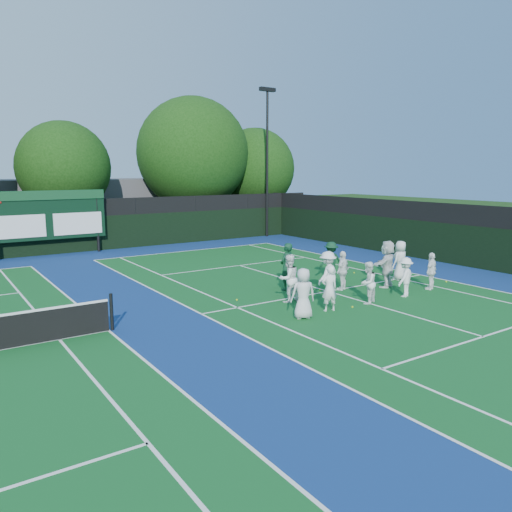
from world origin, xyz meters
TOP-DOWN VIEW (x-y plane):
  - ground at (0.00, 0.00)m, footprint 120.00×120.00m
  - court_apron at (-6.00, 1.00)m, footprint 34.00×32.00m
  - near_court at (0.00, 1.00)m, footprint 11.05×23.85m
  - back_fence at (-6.00, 16.00)m, footprint 34.00×0.08m
  - divider_fence_right at (9.00, 1.00)m, footprint 0.08×32.00m
  - scoreboard at (-7.01, 15.59)m, footprint 6.00×0.21m
  - clubhouse at (-2.00, 24.00)m, footprint 18.00×6.00m
  - light_pole_right at (7.50, 15.70)m, footprint 1.20×0.30m
  - tree_c at (-4.99, 19.58)m, footprint 5.64×5.64m
  - tree_d at (3.87, 19.58)m, footprint 7.90×7.90m
  - tree_e at (9.16, 19.58)m, footprint 6.16×6.16m
  - tennis_ball_0 at (-0.89, -1.19)m, footprint 0.07×0.07m
  - tennis_ball_1 at (3.31, 2.93)m, footprint 0.07×0.07m
  - tennis_ball_2 at (5.16, -0.55)m, footprint 0.07×0.07m
  - tennis_ball_3 at (-3.63, 1.81)m, footprint 0.07×0.07m
  - tennis_ball_4 at (-0.17, 1.29)m, footprint 0.07×0.07m
  - player_front_0 at (-3.04, -1.18)m, footprint 0.91×0.74m
  - player_front_1 at (-1.80, -1.03)m, footprint 0.63×0.49m
  - player_front_2 at (-0.05, -1.06)m, footprint 0.87×0.78m
  - player_front_3 at (1.81, -1.14)m, footprint 1.07×0.81m
  - player_front_4 at (3.54, -0.98)m, footprint 0.93×0.60m
  - player_back_0 at (-2.19, 0.66)m, footprint 0.84×0.67m
  - player_back_1 at (-0.61, 0.39)m, footprint 1.25×0.96m
  - player_back_2 at (0.64, 0.90)m, footprint 0.98×0.68m
  - player_back_3 at (2.46, 0.30)m, footprint 1.82×1.18m
  - player_back_4 at (3.95, 0.90)m, footprint 0.87×0.62m
  - coach_left at (-1.17, 2.11)m, footprint 0.79×0.66m
  - coach_right at (1.54, 2.56)m, footprint 1.16×0.82m

SIDE VIEW (x-z plane):
  - ground at x=0.00m, z-range 0.00..0.00m
  - court_apron at x=-6.00m, z-range 0.00..0.01m
  - near_court at x=0.00m, z-range 0.01..0.01m
  - tennis_ball_0 at x=-0.89m, z-range 0.00..0.07m
  - tennis_ball_1 at x=3.31m, z-range 0.00..0.07m
  - tennis_ball_2 at x=5.16m, z-range 0.00..0.07m
  - tennis_ball_3 at x=-3.63m, z-range 0.00..0.07m
  - tennis_ball_4 at x=-0.17m, z-range 0.00..0.07m
  - player_front_3 at x=1.81m, z-range 0.00..1.47m
  - player_front_4 at x=3.54m, z-range 0.00..1.47m
  - player_front_2 at x=-0.05m, z-range 0.00..1.49m
  - player_front_1 at x=-1.80m, z-range 0.00..1.53m
  - player_back_2 at x=0.64m, z-range 0.00..1.54m
  - player_front_0 at x=-3.04m, z-range 0.00..1.61m
  - coach_right at x=1.54m, z-range 0.00..1.63m
  - player_back_4 at x=3.95m, z-range 0.00..1.67m
  - player_back_0 at x=-2.19m, z-range 0.00..1.70m
  - player_back_1 at x=-0.61m, z-range 0.00..1.71m
  - coach_left at x=-1.17m, z-range 0.00..1.85m
  - player_back_3 at x=2.46m, z-range 0.00..1.87m
  - back_fence at x=-6.00m, z-range -0.14..2.86m
  - divider_fence_right at x=9.00m, z-range -0.14..2.86m
  - clubhouse at x=-2.00m, z-range 0.00..4.00m
  - scoreboard at x=-7.01m, z-range 0.42..3.97m
  - tree_e at x=9.16m, z-range 0.67..8.51m
  - tree_c at x=-4.99m, z-range 0.84..8.45m
  - tree_d at x=3.87m, z-range 0.72..10.46m
  - light_pole_right at x=7.50m, z-range 1.24..11.36m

